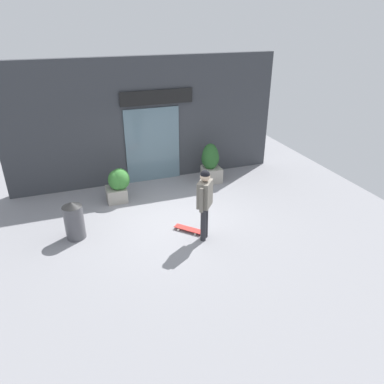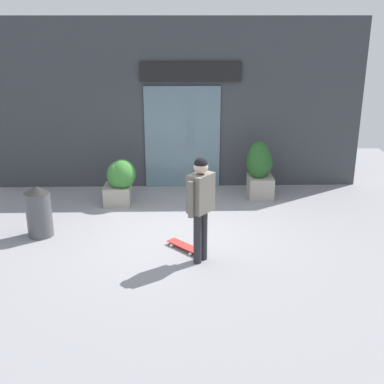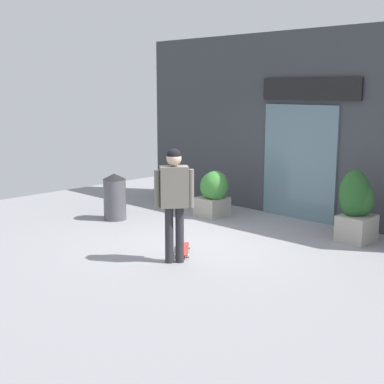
# 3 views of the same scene
# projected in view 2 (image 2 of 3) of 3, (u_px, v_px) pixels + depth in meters

# --- Properties ---
(ground_plane) EXTENTS (12.00, 12.00, 0.00)m
(ground_plane) POSITION_uv_depth(u_px,v_px,m) (176.00, 234.00, 9.27)
(ground_plane) COLOR gray
(building_facade) EXTENTS (8.33, 0.31, 3.77)m
(building_facade) POSITION_uv_depth(u_px,v_px,m) (176.00, 105.00, 11.31)
(building_facade) COLOR #383A3F
(building_facade) RESTS_ON ground_plane
(skateboarder) EXTENTS (0.47, 0.49, 1.76)m
(skateboarder) POSITION_uv_depth(u_px,v_px,m) (201.00, 199.00, 7.92)
(skateboarder) COLOR #28282D
(skateboarder) RESTS_ON ground_plane
(skateboard) EXTENTS (0.63, 0.66, 0.08)m
(skateboard) POSITION_uv_depth(u_px,v_px,m) (185.00, 246.00, 8.66)
(skateboard) COLOR red
(skateboard) RESTS_ON ground_plane
(planter_box_left) EXTENTS (0.68, 0.61, 0.98)m
(planter_box_left) POSITION_uv_depth(u_px,v_px,m) (120.00, 180.00, 10.55)
(planter_box_left) COLOR gray
(planter_box_left) RESTS_ON ground_plane
(planter_box_right) EXTENTS (0.58, 0.62, 1.26)m
(planter_box_right) POSITION_uv_depth(u_px,v_px,m) (259.00, 168.00, 10.95)
(planter_box_right) COLOR gray
(planter_box_right) RESTS_ON ground_plane
(trash_bin) EXTENTS (0.46, 0.46, 0.95)m
(trash_bin) POSITION_uv_depth(u_px,v_px,m) (39.00, 211.00, 9.07)
(trash_bin) COLOR #4C4C51
(trash_bin) RESTS_ON ground_plane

